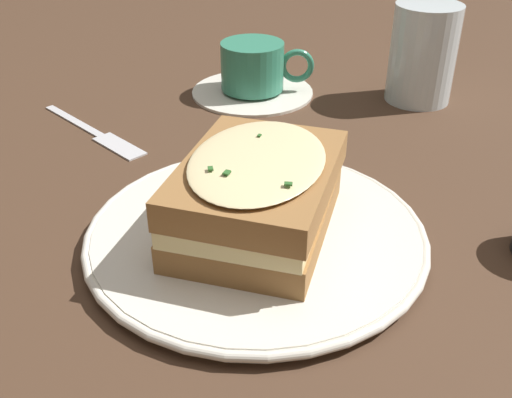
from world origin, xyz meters
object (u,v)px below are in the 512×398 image
object	(u,v)px
teacup_with_saucer	(257,73)
dinner_plate	(256,234)
water_glass	(423,54)
fork	(101,135)
sandwich	(257,194)

from	to	relation	value
teacup_with_saucer	dinner_plate	bearing A→B (deg)	-90.22
water_glass	fork	xyz separation A→B (m)	(0.36, 0.08, -0.05)
dinner_plate	sandwich	xyz separation A→B (m)	(-0.00, 0.00, 0.04)
water_glass	teacup_with_saucer	bearing A→B (deg)	-8.83
sandwich	teacup_with_saucer	size ratio (longest dim) A/B	1.19
dinner_plate	fork	xyz separation A→B (m)	(0.15, -0.20, -0.01)
teacup_with_saucer	fork	bearing A→B (deg)	-143.38
water_glass	sandwich	bearing A→B (deg)	53.69
dinner_plate	teacup_with_saucer	distance (m)	0.31
teacup_with_saucer	water_glass	world-z (taller)	water_glass
water_glass	dinner_plate	bearing A→B (deg)	53.52
teacup_with_saucer	fork	world-z (taller)	teacup_with_saucer
sandwich	fork	xyz separation A→B (m)	(0.15, -0.20, -0.04)
sandwich	fork	world-z (taller)	sandwich
sandwich	water_glass	xyz separation A→B (m)	(-0.21, -0.28, 0.01)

